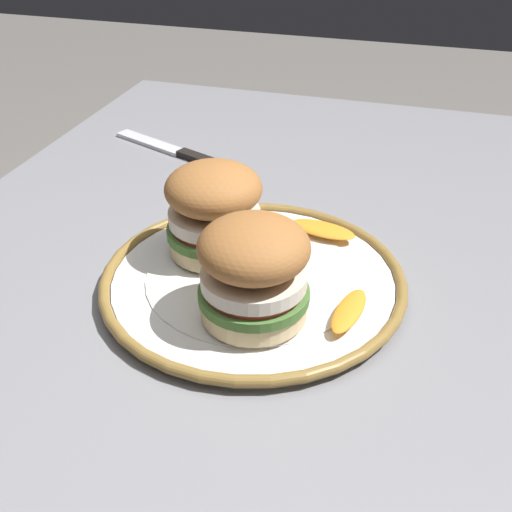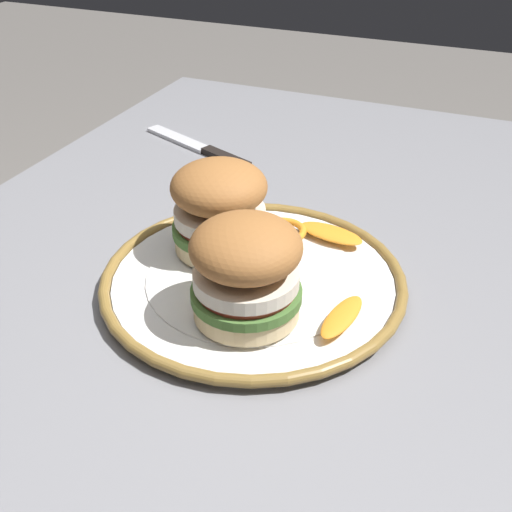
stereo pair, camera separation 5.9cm
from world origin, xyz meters
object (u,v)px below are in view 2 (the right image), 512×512
at_px(sandwich_half_left, 246,269).
at_px(sandwich_half_right, 220,206).
at_px(dinner_plate, 256,281).
at_px(table_knife, 204,150).
at_px(dining_table, 245,376).

height_order(sandwich_half_left, sandwich_half_right, same).
bearing_deg(dinner_plate, sandwich_half_right, -121.10).
xyz_separation_m(sandwich_half_right, table_knife, (-0.26, -0.15, -0.07)).
height_order(dinner_plate, sandwich_half_left, sandwich_half_left).
xyz_separation_m(dinner_plate, sandwich_half_right, (-0.03, -0.06, 0.06)).
bearing_deg(sandwich_half_right, dinner_plate, 58.90).
distance_m(sandwich_half_left, table_knife, 0.43).
relative_size(dinner_plate, sandwich_half_left, 2.22).
height_order(dinner_plate, sandwich_half_right, sandwich_half_right).
bearing_deg(table_knife, sandwich_half_right, 30.51).
relative_size(dining_table, table_knife, 5.97).
bearing_deg(table_knife, sandwich_half_left, 32.37).
distance_m(sandwich_half_right, table_knife, 0.31).
relative_size(dining_table, sandwich_half_right, 8.76).
height_order(sandwich_half_left, table_knife, sandwich_half_left).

